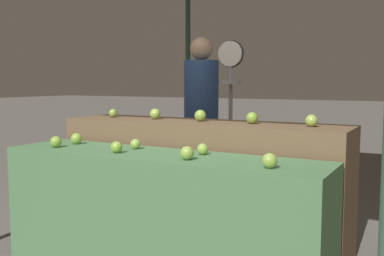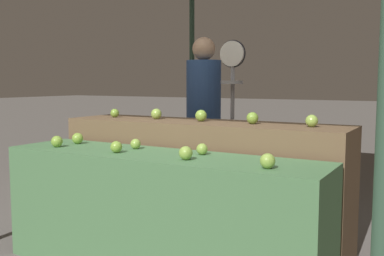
{
  "view_description": "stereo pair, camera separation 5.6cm",
  "coord_description": "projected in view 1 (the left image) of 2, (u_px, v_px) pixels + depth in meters",
  "views": [
    {
      "loc": [
        1.61,
        -2.45,
        1.28
      ],
      "look_at": [
        0.09,
        0.3,
        0.96
      ],
      "focal_mm": 42.0,
      "sensor_mm": 36.0,
      "label": 1
    },
    {
      "loc": [
        1.66,
        -2.42,
        1.28
      ],
      "look_at": [
        0.09,
        0.3,
        0.96
      ],
      "focal_mm": 42.0,
      "sensor_mm": 36.0,
      "label": 2
    }
  ],
  "objects": [
    {
      "name": "apple_front_5",
      "position": [
        135.0,
        144.0,
        3.17
      ],
      "size": [
        0.07,
        0.07,
        0.07
      ],
      "primitive_type": "sphere",
      "color": "#8EB247",
      "rests_on": "display_counter_front"
    },
    {
      "name": "apple_back_4",
      "position": [
        311.0,
        121.0,
        3.04
      ],
      "size": [
        0.08,
        0.08,
        0.08
      ],
      "primitive_type": "sphere",
      "color": "#8EB247",
      "rests_on": "display_counter_back"
    },
    {
      "name": "person_vendor_at_scale",
      "position": [
        201.0,
        111.0,
        4.46
      ],
      "size": [
        0.39,
        0.39,
        1.72
      ],
      "rotation": [
        0.0,
        0.0,
        3.29
      ],
      "color": "#2D2D38",
      "rests_on": "ground_plane"
    },
    {
      "name": "apple_back_1",
      "position": [
        155.0,
        114.0,
        3.67
      ],
      "size": [
        0.09,
        0.09,
        0.09
      ],
      "primitive_type": "sphere",
      "color": "#8EB247",
      "rests_on": "display_counter_back"
    },
    {
      "name": "apple_back_0",
      "position": [
        113.0,
        113.0,
        3.85
      ],
      "size": [
        0.07,
        0.07,
        0.07
      ],
      "primitive_type": "sphere",
      "color": "#7AA338",
      "rests_on": "display_counter_back"
    },
    {
      "name": "apple_front_6",
      "position": [
        203.0,
        149.0,
        2.92
      ],
      "size": [
        0.07,
        0.07,
        0.07
      ],
      "primitive_type": "sphere",
      "color": "#8EB247",
      "rests_on": "display_counter_front"
    },
    {
      "name": "apple_front_4",
      "position": [
        76.0,
        139.0,
        3.42
      ],
      "size": [
        0.08,
        0.08,
        0.08
      ],
      "primitive_type": "sphere",
      "color": "#84AD3D",
      "rests_on": "display_counter_front"
    },
    {
      "name": "apple_front_2",
      "position": [
        187.0,
        153.0,
        2.73
      ],
      "size": [
        0.08,
        0.08,
        0.08
      ],
      "primitive_type": "sphere",
      "color": "#8EB247",
      "rests_on": "display_counter_front"
    },
    {
      "name": "apple_front_0",
      "position": [
        56.0,
        142.0,
        3.25
      ],
      "size": [
        0.08,
        0.08,
        0.08
      ],
      "primitive_type": "sphere",
      "color": "#84AD3D",
      "rests_on": "display_counter_front"
    },
    {
      "name": "display_counter_front",
      "position": [
        159.0,
        214.0,
        3.0
      ],
      "size": [
        2.26,
        0.55,
        0.81
      ],
      "primitive_type": "cube",
      "color": "#4C7A4C",
      "rests_on": "ground_plane"
    },
    {
      "name": "display_counter_back",
      "position": [
        201.0,
        184.0,
        3.51
      ],
      "size": [
        2.26,
        0.55,
        0.98
      ],
      "primitive_type": "cube",
      "color": "brown",
      "rests_on": "ground_plane"
    },
    {
      "name": "apple_front_1",
      "position": [
        117.0,
        147.0,
        2.99
      ],
      "size": [
        0.08,
        0.08,
        0.08
      ],
      "primitive_type": "sphere",
      "color": "#84AD3D",
      "rests_on": "display_counter_front"
    },
    {
      "name": "produce_scale",
      "position": [
        230.0,
        93.0,
        4.06
      ],
      "size": [
        0.25,
        0.2,
        1.66
      ],
      "color": "#99999E",
      "rests_on": "ground_plane"
    },
    {
      "name": "apple_back_2",
      "position": [
        200.0,
        116.0,
        3.47
      ],
      "size": [
        0.09,
        0.09,
        0.09
      ],
      "primitive_type": "sphere",
      "color": "#84AD3D",
      "rests_on": "display_counter_back"
    },
    {
      "name": "apple_front_3",
      "position": [
        270.0,
        161.0,
        2.46
      ],
      "size": [
        0.08,
        0.08,
        0.08
      ],
      "primitive_type": "sphere",
      "color": "#8EB247",
      "rests_on": "display_counter_front"
    },
    {
      "name": "apple_back_3",
      "position": [
        252.0,
        118.0,
        3.25
      ],
      "size": [
        0.09,
        0.09,
        0.09
      ],
      "primitive_type": "sphere",
      "color": "#7AA338",
      "rests_on": "display_counter_back"
    }
  ]
}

